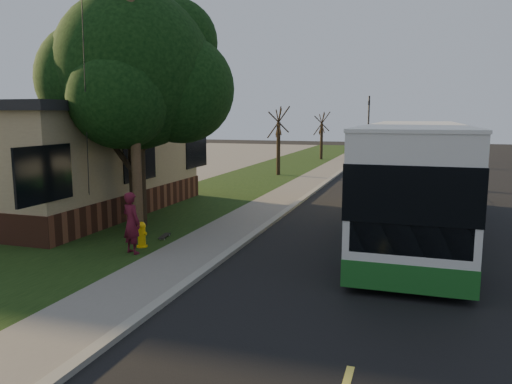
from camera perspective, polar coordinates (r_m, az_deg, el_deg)
ground at (r=13.71m, az=-3.41°, el=-7.42°), size 120.00×120.00×0.00m
road at (r=22.59m, az=15.61°, el=-1.25°), size 8.00×80.00×0.01m
curb at (r=23.07m, az=5.65°, el=-0.62°), size 0.25×80.00×0.12m
sidewalk at (r=23.30m, az=3.25°, el=-0.55°), size 2.00×80.00×0.08m
grass_verge at (r=24.41m, az=-4.72°, el=-0.14°), size 5.00×80.00×0.07m
building_lot at (r=29.71m, az=-22.83°, el=0.77°), size 15.00×80.00×0.04m
fire_hydrant at (r=14.71m, az=-12.93°, el=-4.76°), size 0.32×0.32×0.74m
utility_pole at (r=15.55m, az=-13.84°, el=11.53°), size 2.86×3.21×9.07m
leafy_tree at (r=17.45m, az=-13.47°, el=12.98°), size 6.30×6.00×7.80m
bare_tree_near at (r=31.41m, az=2.58°, el=5.76°), size 1.38×1.21×4.31m
bare_tree_far at (r=43.00m, az=7.50°, el=6.32°), size 1.38×1.21×4.03m
traffic_signal at (r=46.45m, az=12.73°, el=7.80°), size 0.18×0.22×5.50m
transit_bus at (r=16.94m, az=17.61°, el=1.83°), size 3.03×13.12×3.54m
skateboarder at (r=14.00m, az=-14.04°, el=-3.44°), size 0.73×0.61×1.70m
skateboard_main at (r=15.71m, az=-10.41°, el=-4.97°), size 0.32×0.77×0.07m
dumpster at (r=21.07m, az=-25.16°, el=-0.78°), size 1.57×1.40×1.15m
distant_car at (r=43.71m, az=13.59°, el=4.68°), size 2.47×5.17×1.70m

